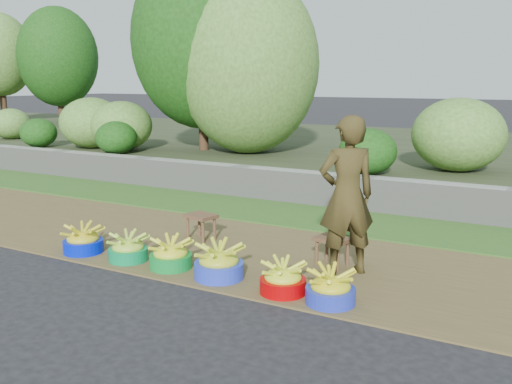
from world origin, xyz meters
The scene contains 14 objects.
ground_plane centered at (0.00, 0.00, 0.00)m, with size 120.00×120.00×0.00m, color black.
dirt_shoulder centered at (0.00, 1.25, 0.01)m, with size 80.00×2.50×0.02m, color brown.
grass_verge centered at (0.00, 3.25, 0.02)m, with size 80.00×1.50×0.04m, color #345F21.
retaining_wall centered at (0.00, 4.10, 0.28)m, with size 80.00×0.35×0.55m, color gray.
earth_bank centered at (0.00, 9.00, 0.25)m, with size 80.00×10.00×0.50m, color #303920.
basin_a centered at (-2.16, 0.30, 0.16)m, with size 0.47×0.47×0.35m.
basin_b centered at (-1.48, 0.33, 0.15)m, with size 0.45×0.45×0.33m.
basin_c centered at (-0.90, 0.36, 0.16)m, with size 0.47×0.47×0.35m.
basin_d centered at (-0.27, 0.34, 0.17)m, with size 0.52×0.52×0.39m.
basin_e centered at (0.50, 0.28, 0.15)m, with size 0.45×0.45×0.33m.
basin_f centered at (1.00, 0.26, 0.15)m, with size 0.46×0.46×0.35m.
stool_left centered at (-1.25, 1.44, 0.28)m, with size 0.43×0.36×0.33m.
stool_right centered at (0.60, 1.28, 0.28)m, with size 0.42×0.35×0.32m.
vendor_woman centered at (0.81, 1.13, 0.85)m, with size 0.61×0.40×1.67m, color black.
Camera 1 is at (2.82, -4.37, 2.04)m, focal length 40.00 mm.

